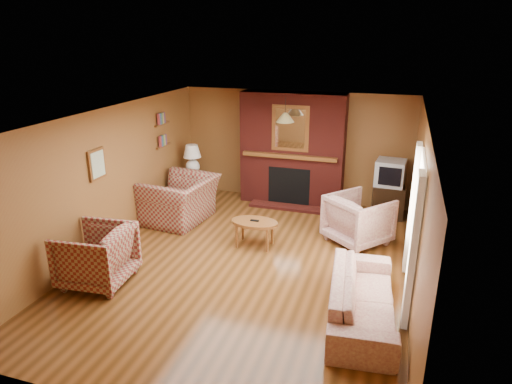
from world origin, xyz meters
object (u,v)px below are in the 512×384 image
(coffee_table, at_px, (255,224))
(crt_tv, at_px, (390,173))
(side_table, at_px, (194,187))
(floral_armchair, at_px, (358,219))
(tv_stand, at_px, (387,200))
(plaid_loveseat, at_px, (180,200))
(floral_sofa, at_px, (362,298))
(plaid_armchair, at_px, (96,256))
(fireplace, at_px, (292,150))
(table_lamp, at_px, (192,158))

(coffee_table, bearing_deg, crt_tv, 44.86)
(side_table, bearing_deg, floral_armchair, -16.43)
(side_table, distance_m, tv_stand, 4.16)
(floral_armchair, xyz_separation_m, crt_tv, (0.44, 1.44, 0.49))
(plaid_loveseat, height_order, crt_tv, crt_tv)
(side_table, bearing_deg, floral_sofa, -40.48)
(plaid_loveseat, relative_size, plaid_armchair, 1.39)
(fireplace, xyz_separation_m, plaid_loveseat, (-1.85, -1.68, -0.74))
(floral_sofa, xyz_separation_m, tv_stand, (0.15, 3.76, 0.03))
(tv_stand, bearing_deg, coffee_table, -139.37)
(floral_armchair, relative_size, table_lamp, 1.52)
(fireplace, height_order, side_table, fireplace)
(tv_stand, bearing_deg, fireplace, 170.55)
(tv_stand, bearing_deg, table_lamp, -179.48)
(coffee_table, xyz_separation_m, tv_stand, (2.15, 2.14, -0.07))
(plaid_armchair, relative_size, tv_stand, 1.45)
(plaid_loveseat, bearing_deg, coffee_table, 75.52)
(plaid_loveseat, bearing_deg, tv_stand, 116.82)
(plaid_loveseat, distance_m, floral_sofa, 4.39)
(fireplace, xyz_separation_m, table_lamp, (-2.10, -0.53, -0.20))
(plaid_armchair, bearing_deg, coffee_table, 130.75)
(coffee_table, distance_m, table_lamp, 2.75)
(crt_tv, bearing_deg, floral_armchair, -107.14)
(floral_sofa, height_order, side_table, side_table)
(plaid_armchair, xyz_separation_m, floral_armchair, (3.56, 2.59, -0.00))
(coffee_table, distance_m, side_table, 2.69)
(floral_armchair, bearing_deg, coffee_table, 62.30)
(floral_sofa, bearing_deg, plaid_armchair, 88.77)
(floral_sofa, bearing_deg, tv_stand, -7.51)
(side_table, xyz_separation_m, table_lamp, (0.00, -0.00, 0.67))
(plaid_armchair, relative_size, side_table, 1.55)
(side_table, bearing_deg, coffee_table, -41.83)
(floral_sofa, relative_size, crt_tv, 3.48)
(table_lamp, bearing_deg, floral_sofa, -40.48)
(floral_sofa, relative_size, floral_armchair, 2.14)
(fireplace, bearing_deg, table_lamp, -165.71)
(side_table, bearing_deg, table_lamp, -90.00)
(floral_armchair, xyz_separation_m, side_table, (-3.71, 1.09, -0.13))
(side_table, bearing_deg, crt_tv, 4.74)
(plaid_loveseat, bearing_deg, side_table, -161.74)
(crt_tv, bearing_deg, fireplace, 174.70)
(plaid_loveseat, height_order, tv_stand, plaid_loveseat)
(plaid_armchair, distance_m, side_table, 3.69)
(table_lamp, distance_m, tv_stand, 4.22)
(plaid_armchair, bearing_deg, floral_armchair, 121.24)
(coffee_table, relative_size, crt_tv, 1.39)
(crt_tv, bearing_deg, tv_stand, 90.00)
(fireplace, relative_size, table_lamp, 3.76)
(floral_sofa, height_order, crt_tv, crt_tv)
(plaid_armchair, relative_size, coffee_table, 1.17)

